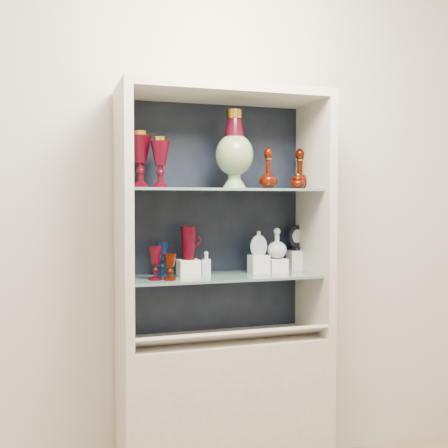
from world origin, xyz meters
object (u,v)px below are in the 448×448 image
object	(u,v)px
ruby_decanter_b	(300,168)
clear_square_bottle	(206,264)
ruby_decanter_a	(268,166)
ruby_goblet_tall	(155,263)
clear_round_decanter	(277,244)
pedestal_lamp_left	(141,160)
enamel_urn	(234,149)
pedestal_lamp_right	(160,163)
lidded_bowl	(298,181)
flat_flask	(259,243)
cameo_medallion	(296,237)
ruby_pitcher	(188,243)
ruby_goblet_small	(170,267)
cobalt_goblet	(162,259)

from	to	relation	value
ruby_decanter_b	clear_square_bottle	distance (m)	0.71
ruby_decanter_a	ruby_goblet_tall	xyz separation A→B (m)	(-0.56, -0.03, -0.45)
clear_round_decanter	clear_square_bottle	bearing A→B (deg)	-176.73
ruby_decanter_a	pedestal_lamp_left	bearing A→B (deg)	171.58
enamel_urn	ruby_goblet_tall	distance (m)	0.65
ruby_decanter_a	ruby_decanter_b	size ratio (longest dim) A/B	1.00
pedestal_lamp_right	ruby_decanter_a	distance (m)	0.53
lidded_bowl	flat_flask	bearing A→B (deg)	172.64
ruby_decanter_a	lidded_bowl	size ratio (longest dim) A/B	2.75
pedestal_lamp_left	cameo_medallion	size ratio (longest dim) A/B	1.94
pedestal_lamp_right	clear_square_bottle	xyz separation A→B (m)	(0.22, 0.01, -0.48)
clear_round_decanter	enamel_urn	bearing A→B (deg)	-162.75
clear_square_bottle	cameo_medallion	size ratio (longest dim) A/B	0.86
ruby_goblet_tall	lidded_bowl	bearing A→B (deg)	4.31
ruby_decanter_b	ruby_pitcher	distance (m)	0.72
enamel_urn	clear_round_decanter	distance (m)	0.53
flat_flask	ruby_goblet_tall	bearing A→B (deg)	-170.79
lidded_bowl	enamel_urn	bearing A→B (deg)	-171.73
clear_square_bottle	cameo_medallion	bearing A→B (deg)	11.89
pedestal_lamp_left	clear_square_bottle	size ratio (longest dim) A/B	2.25
enamel_urn	clear_square_bottle	bearing A→B (deg)	155.19
lidded_bowl	cameo_medallion	distance (m)	0.32
pedestal_lamp_left	ruby_decanter_a	size ratio (longest dim) A/B	1.20
ruby_goblet_small	cameo_medallion	distance (m)	0.75
ruby_decanter_a	ruby_goblet_tall	distance (m)	0.72
ruby_decanter_b	lidded_bowl	xyz separation A→B (m)	(-0.05, -0.08, -0.07)
clear_square_bottle	cameo_medallion	xyz separation A→B (m)	(0.52, 0.11, 0.11)
ruby_goblet_tall	flat_flask	xyz separation A→B (m)	(0.54, 0.08, 0.07)
enamel_urn	ruby_pitcher	distance (m)	0.50
ruby_decanter_b	ruby_goblet_small	size ratio (longest dim) A/B	1.86
pedestal_lamp_left	lidded_bowl	xyz separation A→B (m)	(0.78, -0.06, -0.09)
pedestal_lamp_right	flat_flask	distance (m)	0.63
ruby_pitcher	cameo_medallion	world-z (taller)	ruby_pitcher
ruby_goblet_small	clear_round_decanter	size ratio (longest dim) A/B	0.82
ruby_pitcher	flat_flask	bearing A→B (deg)	-7.28
ruby_decanter_b	ruby_goblet_tall	distance (m)	0.91
ruby_decanter_a	clear_square_bottle	distance (m)	0.56
ruby_goblet_tall	ruby_goblet_small	world-z (taller)	ruby_goblet_tall
pedestal_lamp_left	ruby_goblet_small	distance (m)	0.53
pedestal_lamp_right	pedestal_lamp_left	bearing A→B (deg)	142.81
lidded_bowl	ruby_pitcher	world-z (taller)	lidded_bowl
lidded_bowl	ruby_goblet_small	xyz separation A→B (m)	(-0.67, -0.08, -0.40)
pedestal_lamp_right	enamel_urn	size ratio (longest dim) A/B	0.64
ruby_decanter_a	clear_round_decanter	size ratio (longest dim) A/B	1.52
clear_square_bottle	cameo_medallion	distance (m)	0.55
ruby_goblet_tall	pedestal_lamp_right	bearing A→B (deg)	56.33
ruby_decanter_a	ruby_goblet_tall	bearing A→B (deg)	-177.43
ruby_decanter_a	lidded_bowl	distance (m)	0.19
ruby_pitcher	cobalt_goblet	bearing A→B (deg)	147.87
cobalt_goblet	ruby_goblet_small	world-z (taller)	cobalt_goblet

